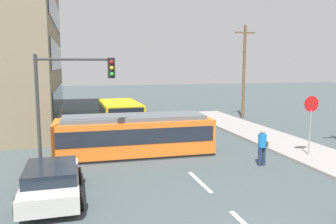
% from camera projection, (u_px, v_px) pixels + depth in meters
% --- Properties ---
extents(ground_plane, '(120.00, 120.00, 0.00)m').
position_uv_depth(ground_plane, '(172.00, 156.00, 16.99)').
color(ground_plane, '#424E50').
extents(lane_stripe_2, '(0.16, 2.40, 0.01)m').
position_uv_depth(lane_stripe_2, '(200.00, 182.00, 13.17)').
color(lane_stripe_2, silver).
rests_on(lane_stripe_2, ground).
extents(lane_stripe_3, '(0.16, 2.40, 0.01)m').
position_uv_depth(lane_stripe_3, '(146.00, 131.00, 23.34)').
color(lane_stripe_3, silver).
rests_on(lane_stripe_3, ground).
extents(lane_stripe_4, '(0.16, 2.40, 0.01)m').
position_uv_depth(lane_stripe_4, '(132.00, 118.00, 29.07)').
color(lane_stripe_4, silver).
rests_on(lane_stripe_4, ground).
extents(streetcar_tram, '(7.76, 2.68, 2.02)m').
position_uv_depth(streetcar_tram, '(134.00, 134.00, 17.00)').
color(streetcar_tram, orange).
rests_on(streetcar_tram, ground).
extents(city_bus, '(2.65, 5.61, 1.91)m').
position_uv_depth(city_bus, '(120.00, 114.00, 23.95)').
color(city_bus, gold).
rests_on(city_bus, ground).
extents(pedestrian_crossing, '(0.51, 0.36, 1.67)m').
position_uv_depth(pedestrian_crossing, '(262.00, 145.00, 15.18)').
color(pedestrian_crossing, '#1F2D47').
rests_on(pedestrian_crossing, ground).
extents(parked_sedan_mid, '(2.01, 4.19, 1.19)m').
position_uv_depth(parked_sedan_mid, '(52.00, 181.00, 11.40)').
color(parked_sedan_mid, beige).
rests_on(parked_sedan_mid, ground).
extents(stop_sign, '(0.76, 0.07, 2.88)m').
position_uv_depth(stop_sign, '(311.00, 113.00, 16.32)').
color(stop_sign, gray).
rests_on(stop_sign, sidewalk_curb_right).
extents(traffic_light_mast, '(3.16, 0.33, 4.91)m').
position_uv_depth(traffic_light_mast, '(70.00, 90.00, 13.77)').
color(traffic_light_mast, '#333333').
rests_on(traffic_light_mast, ground).
extents(utility_pole_mid, '(1.80, 0.24, 7.73)m').
position_uv_depth(utility_pole_mid, '(244.00, 70.00, 28.37)').
color(utility_pole_mid, brown).
rests_on(utility_pole_mid, ground).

